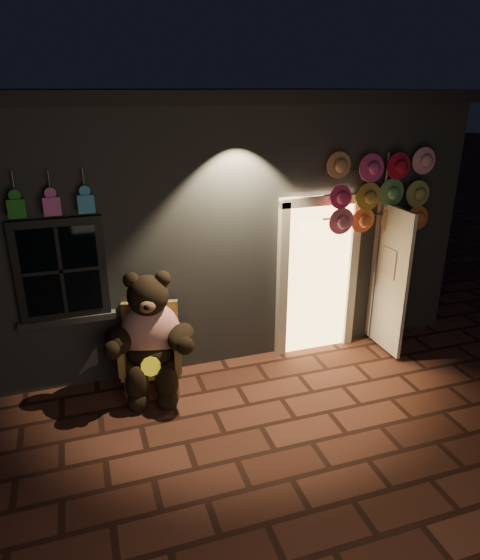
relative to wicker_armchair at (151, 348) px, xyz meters
name	(u,v)px	position (x,y,z in m)	size (l,w,h in m)	color
ground	(261,426)	(0.98, -1.20, -0.52)	(60.00, 60.00, 0.00)	brown
shop_building	(179,199)	(0.99, 2.79, 1.22)	(7.30, 5.95, 3.51)	slate
wicker_armchair	(151,348)	(0.00, 0.00, 0.00)	(0.82, 0.77, 1.04)	olive
teddy_bear	(150,337)	(-0.02, -0.13, 0.22)	(1.12, 0.96, 1.56)	red
hat_rack	(381,195)	(3.08, 0.08, 1.66)	(1.54, 0.22, 2.73)	#59595E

